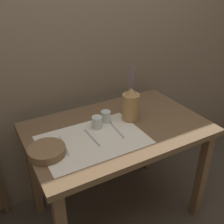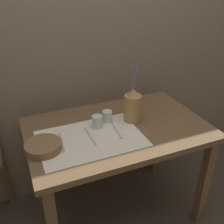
# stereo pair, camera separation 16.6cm
# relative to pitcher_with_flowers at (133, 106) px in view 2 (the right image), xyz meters

# --- Properties ---
(ground_plane) EXTENTS (12.00, 12.00, 0.00)m
(ground_plane) POSITION_rel_pitcher_with_flowers_xyz_m (-0.13, -0.04, -0.90)
(ground_plane) COLOR #473F35
(stone_wall_back) EXTENTS (7.00, 0.06, 2.40)m
(stone_wall_back) POSITION_rel_pitcher_with_flowers_xyz_m (-0.13, 0.45, 0.30)
(stone_wall_back) COLOR #7A6B56
(stone_wall_back) RESTS_ON ground_plane
(wooden_table) EXTENTS (1.19, 0.76, 0.79)m
(wooden_table) POSITION_rel_pitcher_with_flowers_xyz_m (-0.13, -0.04, -0.22)
(wooden_table) COLOR brown
(wooden_table) RESTS_ON ground_plane
(linen_cloth) EXTENTS (0.63, 0.43, 0.00)m
(linen_cloth) POSITION_rel_pitcher_with_flowers_xyz_m (-0.33, -0.10, -0.11)
(linen_cloth) COLOR silver
(linen_cloth) RESTS_ON wooden_table
(pitcher_with_flowers) EXTENTS (0.12, 0.12, 0.43)m
(pitcher_with_flowers) POSITION_rel_pitcher_with_flowers_xyz_m (0.00, 0.00, 0.00)
(pitcher_with_flowers) COLOR #A87F4C
(pitcher_with_flowers) RESTS_ON wooden_table
(wooden_bowl) EXTENTS (0.21, 0.21, 0.05)m
(wooden_bowl) POSITION_rel_pitcher_with_flowers_xyz_m (-0.62, -0.11, -0.09)
(wooden_bowl) COLOR brown
(wooden_bowl) RESTS_ON wooden_table
(glass_tumbler_near) EXTENTS (0.07, 0.07, 0.08)m
(glass_tumbler_near) POSITION_rel_pitcher_with_flowers_xyz_m (-0.25, 0.01, -0.07)
(glass_tumbler_near) COLOR silver
(glass_tumbler_near) RESTS_ON wooden_table
(glass_tumbler_far) EXTENTS (0.07, 0.07, 0.08)m
(glass_tumbler_far) POSITION_rel_pitcher_with_flowers_xyz_m (-0.16, 0.06, -0.07)
(glass_tumbler_far) COLOR silver
(glass_tumbler_far) RESTS_ON wooden_table
(knife_center) EXTENTS (0.03, 0.21, 0.00)m
(knife_center) POSITION_rel_pitcher_with_flowers_xyz_m (-0.51, -0.08, -0.11)
(knife_center) COLOR #A8A8AD
(knife_center) RESTS_ON wooden_table
(fork_outer) EXTENTS (0.02, 0.21, 0.00)m
(fork_outer) POSITION_rel_pitcher_with_flowers_xyz_m (-0.33, -0.08, -0.11)
(fork_outer) COLOR #A8A8AD
(fork_outer) RESTS_ON wooden_table
(spoon_inner) EXTENTS (0.03, 0.22, 0.02)m
(spoon_inner) POSITION_rel_pitcher_with_flowers_xyz_m (-0.15, -0.02, -0.10)
(spoon_inner) COLOR #A8A8AD
(spoon_inner) RESTS_ON wooden_table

